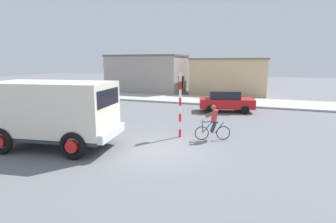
{
  "coord_description": "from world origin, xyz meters",
  "views": [
    {
      "loc": [
        4.03,
        -10.21,
        3.76
      ],
      "look_at": [
        -0.72,
        2.5,
        1.2
      ],
      "focal_mm": 28.46,
      "sensor_mm": 36.0,
      "label": 1
    }
  ],
  "objects": [
    {
      "name": "truck_foreground",
      "position": [
        -4.62,
        -1.3,
        1.67
      ],
      "size": [
        5.75,
        3.47,
        2.9
      ],
      "color": "silver",
      "rests_on": "ground"
    },
    {
      "name": "sidewalk_far",
      "position": [
        0.0,
        14.83,
        0.08
      ],
      "size": [
        80.0,
        5.0,
        0.16
      ],
      "primitive_type": "cube",
      "color": "#ADADA8",
      "rests_on": "ground"
    },
    {
      "name": "ground_plane",
      "position": [
        0.0,
        0.0,
        0.0
      ],
      "size": [
        120.0,
        120.0,
        0.0
      ],
      "primitive_type": "plane",
      "color": "slate"
    },
    {
      "name": "building_corner_left",
      "position": [
        -10.08,
        20.15,
        2.27
      ],
      "size": [
        9.13,
        5.7,
        4.53
      ],
      "color": "#9E9389",
      "rests_on": "ground"
    },
    {
      "name": "cyclist",
      "position": [
        1.69,
        2.25,
        0.86
      ],
      "size": [
        1.61,
        0.77,
        1.72
      ],
      "color": "black",
      "rests_on": "ground"
    },
    {
      "name": "building_mid_block",
      "position": [
        -0.13,
        21.32,
        2.06
      ],
      "size": [
        8.45,
        5.64,
        4.12
      ],
      "color": "#D1B284",
      "rests_on": "ground"
    },
    {
      "name": "traffic_light_pole",
      "position": [
        0.04,
        2.26,
        2.07
      ],
      "size": [
        0.24,
        0.43,
        3.2
      ],
      "color": "red",
      "rests_on": "ground"
    },
    {
      "name": "car_red_near",
      "position": [
        1.16,
        9.96,
        0.82
      ],
      "size": [
        4.31,
        2.71,
        1.6
      ],
      "color": "red",
      "rests_on": "ground"
    }
  ]
}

